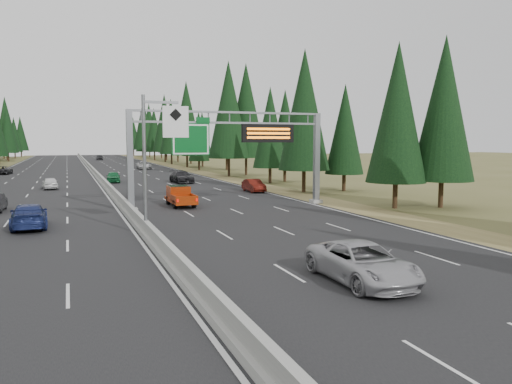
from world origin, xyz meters
TOP-DOWN VIEW (x-y plane):
  - road at (0.00, 80.00)m, footprint 32.00×260.00m
  - shoulder_right at (17.80, 80.00)m, footprint 3.60×260.00m
  - median_barrier at (0.00, 80.00)m, footprint 0.70×260.00m
  - sign_gantry at (8.92, 34.88)m, footprint 16.75×0.98m
  - hov_sign_pole at (0.58, 24.97)m, footprint 2.80×0.50m
  - tree_row_right at (21.87, 79.47)m, footprint 12.09×242.67m
  - silver_minivan at (6.33, 12.28)m, footprint 2.54×5.46m
  - red_pickup at (4.62, 37.55)m, footprint 1.80×5.05m
  - car_ahead_green at (1.50, 64.45)m, footprint 2.06×4.40m
  - car_ahead_dkred at (14.50, 46.11)m, footprint 1.48×4.14m
  - car_ahead_dkgrey at (9.78, 60.49)m, footprint 2.61×5.57m
  - car_ahead_white at (9.95, 95.76)m, footprint 2.71×5.54m
  - car_ahead_far at (4.73, 149.42)m, footprint 2.17×4.79m
  - car_onc_blue at (-6.47, 30.00)m, footprint 2.37×5.34m
  - car_onc_white at (-6.05, 57.30)m, footprint 1.94×4.09m
  - car_onc_far at (-14.06, 88.03)m, footprint 2.60×4.95m

SIDE VIEW (x-z plane):
  - shoulder_right at x=17.80m, z-range 0.00..0.06m
  - road at x=0.00m, z-range 0.00..0.08m
  - median_barrier at x=0.00m, z-range -0.01..0.84m
  - car_onc_far at x=-14.06m, z-range 0.08..1.41m
  - car_onc_white at x=-6.05m, z-range 0.08..1.43m
  - car_ahead_dkred at x=14.50m, z-range 0.08..1.44m
  - car_ahead_green at x=1.50m, z-range 0.08..1.53m
  - silver_minivan at x=6.33m, z-range 0.08..1.59m
  - car_ahead_white at x=9.95m, z-range 0.08..1.59m
  - car_onc_blue at x=-6.47m, z-range 0.08..1.60m
  - car_ahead_dkgrey at x=9.78m, z-range 0.08..1.65m
  - car_ahead_far at x=4.73m, z-range 0.08..1.68m
  - red_pickup at x=4.62m, z-range 0.17..1.81m
  - hov_sign_pole at x=0.58m, z-range 0.72..8.72m
  - sign_gantry at x=8.92m, z-range 1.37..9.17m
  - tree_row_right at x=21.87m, z-range -0.27..18.57m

